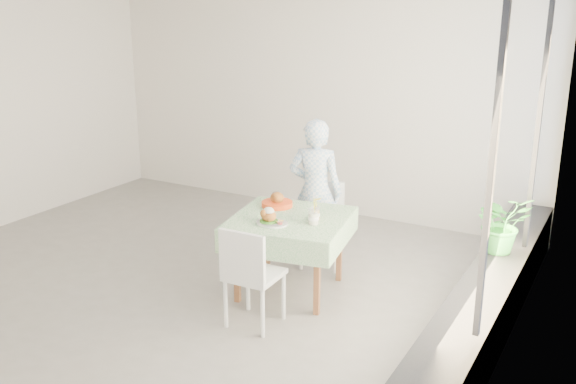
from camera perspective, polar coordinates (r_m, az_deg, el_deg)
The scene contains 14 objects.
floor at distance 6.64m, azimuth -7.81°, elevation -7.20°, with size 6.00×6.00×0.00m, color slate.
wall_back at distance 8.29m, azimuth 2.26°, elevation 7.91°, with size 6.00×0.02×2.80m, color white.
wall_right at distance 5.02m, azimuth 20.08°, elevation 0.98°, with size 0.02×5.00×2.80m, color white.
window_pane at distance 4.97m, azimuth 20.03°, elevation 3.80°, with size 0.01×4.80×2.18m, color #D1E0F9.
window_ledge at distance 5.46m, azimuth 16.77°, elevation -10.40°, with size 0.40×4.80×0.50m, color black.
cafe_table at distance 6.04m, azimuth 0.18°, elevation -4.78°, with size 1.20×1.20×0.74m.
chair_far at distance 6.71m, azimuth 2.98°, elevation -4.30°, with size 0.50×0.50×0.86m.
chair_near at distance 5.52m, azimuth -3.05°, elevation -9.07°, with size 0.43×0.43×0.89m.
diner at distance 6.63m, azimuth 2.44°, elevation 0.01°, with size 0.56×0.37×1.54m, color #85AED6.
main_dish at distance 5.75m, azimuth -1.58°, elevation -2.36°, with size 0.30×0.30×0.15m.
juice_cup_orange at distance 5.86m, azimuth 2.45°, elevation -1.94°, with size 0.09×0.09×0.25m.
juice_cup_lemonade at distance 5.74m, azimuth 2.28°, elevation -2.24°, with size 0.10×0.10×0.29m.
second_dish at distance 6.24m, azimuth -0.98°, elevation -0.91°, with size 0.30×0.30×0.14m.
potted_plant at distance 6.01m, azimuth 18.48°, elevation -2.65°, with size 0.48×0.42×0.54m, color #2C822B.
Camera 1 is at (3.71, -4.81, 2.68)m, focal length 40.00 mm.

